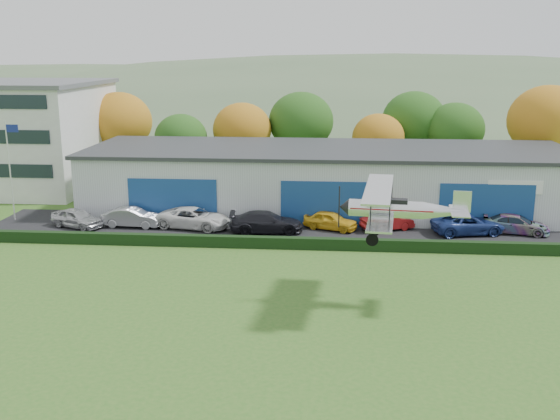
# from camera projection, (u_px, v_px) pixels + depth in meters

# --- Properties ---
(ground) EXTENTS (300.00, 300.00, 0.00)m
(ground) POSITION_uv_depth(u_px,v_px,m) (208.00, 354.00, 29.09)
(ground) COLOR #30621F
(ground) RESTS_ON ground
(apron) EXTENTS (48.00, 9.00, 0.05)m
(apron) POSITION_uv_depth(u_px,v_px,m) (299.00, 230.00, 49.16)
(apron) COLOR black
(apron) RESTS_ON ground
(hedge) EXTENTS (46.00, 0.60, 0.80)m
(hedge) POSITION_uv_depth(u_px,v_px,m) (296.00, 243.00, 44.43)
(hedge) COLOR black
(hedge) RESTS_ON ground
(hangar) EXTENTS (40.60, 12.60, 5.30)m
(hangar) POSITION_uv_depth(u_px,v_px,m) (327.00, 179.00, 55.12)
(hangar) COLOR #B2B7BC
(hangar) RESTS_ON ground
(flagpole) EXTENTS (1.05, 0.10, 8.00)m
(flagpole) POSITION_uv_depth(u_px,v_px,m) (10.00, 162.00, 50.82)
(flagpole) COLOR silver
(flagpole) RESTS_ON ground
(tree_belt) EXTENTS (75.70, 13.22, 10.12)m
(tree_belt) POSITION_uv_depth(u_px,v_px,m) (289.00, 127.00, 66.98)
(tree_belt) COLOR #3D2614
(tree_belt) RESTS_ON ground
(distant_hills) EXTENTS (430.00, 196.00, 56.00)m
(distant_hills) POSITION_uv_depth(u_px,v_px,m) (295.00, 155.00, 168.02)
(distant_hills) COLOR #4C6642
(distant_hills) RESTS_ON ground
(car_0) EXTENTS (4.66, 3.34, 1.47)m
(car_0) POSITION_uv_depth(u_px,v_px,m) (77.00, 218.00, 49.55)
(car_0) COLOR silver
(car_0) RESTS_ON apron
(car_1) EXTENTS (4.60, 1.83, 1.49)m
(car_1) POSITION_uv_depth(u_px,v_px,m) (132.00, 217.00, 49.74)
(car_1) COLOR silver
(car_1) RESTS_ON apron
(car_2) EXTENTS (5.99, 3.61, 1.56)m
(car_2) POSITION_uv_depth(u_px,v_px,m) (194.00, 218.00, 49.39)
(car_2) COLOR silver
(car_2) RESTS_ON apron
(car_3) EXTENTS (5.61, 2.69, 1.58)m
(car_3) POSITION_uv_depth(u_px,v_px,m) (266.00, 222.00, 48.21)
(car_3) COLOR black
(car_3) RESTS_ON apron
(car_4) EXTENTS (4.41, 3.03, 1.40)m
(car_4) POSITION_uv_depth(u_px,v_px,m) (330.00, 220.00, 49.00)
(car_4) COLOR gold
(car_4) RESTS_ON apron
(car_5) EXTENTS (4.26, 2.86, 1.33)m
(car_5) POSITION_uv_depth(u_px,v_px,m) (387.00, 221.00, 48.83)
(car_5) COLOR maroon
(car_5) RESTS_ON apron
(car_6) EXTENTS (5.72, 3.54, 1.48)m
(car_6) POSITION_uv_depth(u_px,v_px,m) (468.00, 224.00, 47.79)
(car_6) COLOR navy
(car_6) RESTS_ON apron
(car_7) EXTENTS (5.05, 2.92, 1.37)m
(car_7) POSITION_uv_depth(u_px,v_px,m) (516.00, 224.00, 47.99)
(car_7) COLOR gray
(car_7) RESTS_ON apron
(biplane) EXTENTS (6.78, 7.79, 2.90)m
(biplane) POSITION_uv_depth(u_px,v_px,m) (397.00, 208.00, 33.73)
(biplane) COLOR silver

